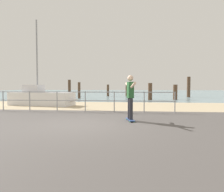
% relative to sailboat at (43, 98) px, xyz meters
% --- Properties ---
extents(ground_plane, '(24.00, 10.00, 0.04)m').
position_rel_sailboat_xyz_m(ground_plane, '(4.35, -7.66, -0.53)').
color(ground_plane, '#514C49').
rests_on(ground_plane, ground).
extents(beach_strip, '(24.00, 6.00, 0.04)m').
position_rel_sailboat_xyz_m(beach_strip, '(4.35, 0.34, -0.53)').
color(beach_strip, tan).
rests_on(beach_strip, ground).
extents(sea_surface, '(72.00, 50.00, 0.04)m').
position_rel_sailboat_xyz_m(sea_surface, '(4.35, 28.34, -0.53)').
color(sea_surface, '#75939E').
rests_on(sea_surface, ground).
extents(railing_fence, '(10.52, 0.05, 1.05)m').
position_rel_sailboat_xyz_m(railing_fence, '(2.86, -3.06, 0.17)').
color(railing_fence, gray).
rests_on(railing_fence, ground).
extents(sailboat, '(5.06, 2.19, 5.76)m').
position_rel_sailboat_xyz_m(sailboat, '(0.00, 0.00, 0.00)').
color(sailboat, silver).
rests_on(sailboat, ground).
extents(skateboard, '(0.39, 0.82, 0.08)m').
position_rel_sailboat_xyz_m(skateboard, '(5.97, -5.75, -0.46)').
color(skateboard, '#334C8C').
rests_on(skateboard, ground).
extents(skateboarder, '(0.44, 1.42, 1.65)m').
position_rel_sailboat_xyz_m(skateboarder, '(5.97, -5.75, 0.49)').
color(skateboarder, '#26262B').
rests_on(skateboarder, skateboard).
extents(groyne_post_0, '(0.36, 0.36, 2.11)m').
position_rel_sailboat_xyz_m(groyne_post_0, '(-2.09, 12.35, 0.53)').
color(groyne_post_0, '#513826').
rests_on(groyne_post_0, ground).
extents(groyne_post_1, '(0.27, 0.27, 1.71)m').
position_rel_sailboat_xyz_m(groyne_post_1, '(0.32, 8.04, 0.33)').
color(groyne_post_1, '#513826').
rests_on(groyne_post_1, ground).
extents(groyne_post_2, '(0.29, 0.29, 1.50)m').
position_rel_sailboat_xyz_m(groyne_post_2, '(2.73, 13.02, 0.23)').
color(groyne_post_2, '#513826').
rests_on(groyne_post_2, ground).
extents(groyne_post_3, '(0.38, 0.38, 1.41)m').
position_rel_sailboat_xyz_m(groyne_post_3, '(5.14, 13.33, 0.18)').
color(groyne_post_3, '#513826').
rests_on(groyne_post_3, ground).
extents(groyne_post_4, '(0.38, 0.38, 1.60)m').
position_rel_sailboat_xyz_m(groyne_post_4, '(7.54, 6.32, 0.27)').
color(groyne_post_4, '#513826').
rests_on(groyne_post_4, ground).
extents(groyne_post_5, '(0.40, 0.40, 1.46)m').
position_rel_sailboat_xyz_m(groyne_post_5, '(9.95, 7.01, 0.20)').
color(groyne_post_5, '#513826').
rests_on(groyne_post_5, ground).
extents(groyne_post_6, '(0.39, 0.39, 2.40)m').
position_rel_sailboat_xyz_m(groyne_post_6, '(12.36, 11.87, 0.67)').
color(groyne_post_6, '#513826').
rests_on(groyne_post_6, ground).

